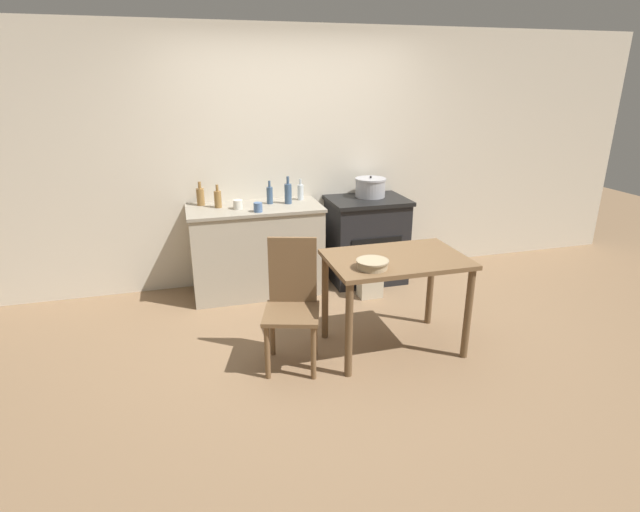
% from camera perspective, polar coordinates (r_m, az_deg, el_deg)
% --- Properties ---
extents(ground_plane, '(14.00, 14.00, 0.00)m').
position_cam_1_polar(ground_plane, '(4.16, 2.08, -9.92)').
color(ground_plane, '#896B4C').
extents(wall_back, '(8.00, 0.07, 2.55)m').
position_cam_1_polar(wall_back, '(5.21, -3.20, 11.04)').
color(wall_back, beige).
rests_on(wall_back, ground_plane).
extents(counter_cabinet, '(1.29, 0.62, 0.88)m').
position_cam_1_polar(counter_cabinet, '(5.01, -7.30, 0.73)').
color(counter_cabinet, '#B2A893').
rests_on(counter_cabinet, ground_plane).
extents(stove, '(0.80, 0.62, 0.89)m').
position_cam_1_polar(stove, '(5.30, 5.29, 1.91)').
color(stove, black).
rests_on(stove, ground_plane).
extents(work_table, '(1.05, 0.70, 0.77)m').
position_cam_1_polar(work_table, '(3.88, 8.63, -1.78)').
color(work_table, brown).
rests_on(work_table, ground_plane).
extents(chair, '(0.50, 0.50, 0.96)m').
position_cam_1_polar(chair, '(3.70, -3.21, -5.12)').
color(chair, brown).
rests_on(chair, ground_plane).
extents(flour_sack, '(0.23, 0.16, 0.32)m').
position_cam_1_polar(flour_sack, '(4.96, 5.75, -2.88)').
color(flour_sack, beige).
rests_on(flour_sack, ground_plane).
extents(stock_pot, '(0.32, 0.32, 0.22)m').
position_cam_1_polar(stock_pot, '(5.24, 5.77, 7.81)').
color(stock_pot, '#A8A8AD').
rests_on(stock_pot, stove).
extents(mixing_bowl_large, '(0.24, 0.24, 0.06)m').
position_cam_1_polar(mixing_bowl_large, '(3.58, 6.01, -0.87)').
color(mixing_bowl_large, tan).
rests_on(mixing_bowl_large, work_table).
extents(bottle_far_left, '(0.08, 0.08, 0.23)m').
position_cam_1_polar(bottle_far_left, '(5.01, -13.51, 6.66)').
color(bottle_far_left, olive).
rests_on(bottle_far_left, counter_cabinet).
extents(bottle_left, '(0.06, 0.06, 0.23)m').
position_cam_1_polar(bottle_left, '(4.96, -5.77, 6.96)').
color(bottle_left, '#3D5675').
rests_on(bottle_left, counter_cabinet).
extents(bottle_mid_left, '(0.07, 0.07, 0.22)m').
position_cam_1_polar(bottle_mid_left, '(4.88, -11.60, 6.43)').
color(bottle_mid_left, olive).
rests_on(bottle_mid_left, counter_cabinet).
extents(bottle_center_left, '(0.07, 0.07, 0.27)m').
position_cam_1_polar(bottle_center_left, '(4.95, -3.67, 7.19)').
color(bottle_center_left, '#3D5675').
rests_on(bottle_center_left, counter_cabinet).
extents(bottle_center, '(0.06, 0.06, 0.21)m').
position_cam_1_polar(bottle_center, '(5.10, -2.25, 7.35)').
color(bottle_center, silver).
rests_on(bottle_center, counter_cabinet).
extents(cup_center_right, '(0.09, 0.09, 0.09)m').
position_cam_1_polar(cup_center_right, '(4.80, -9.36, 5.83)').
color(cup_center_right, silver).
rests_on(cup_center_right, counter_cabinet).
extents(cup_mid_right, '(0.08, 0.08, 0.09)m').
position_cam_1_polar(cup_mid_right, '(4.67, -7.10, 5.55)').
color(cup_mid_right, '#4C6B99').
rests_on(cup_mid_right, counter_cabinet).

